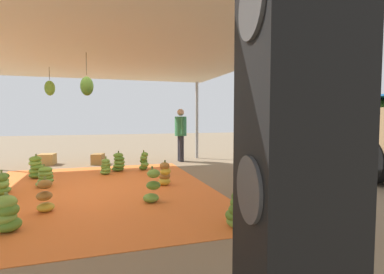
{
  "coord_description": "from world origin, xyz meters",
  "views": [
    {
      "loc": [
        5.9,
        0.07,
        1.39
      ],
      "look_at": [
        0.6,
        1.74,
        1.04
      ],
      "focal_mm": 27.79,
      "sensor_mm": 36.0,
      "label": 1
    }
  ],
  "objects_px": {
    "crate_1": "(47,159)",
    "crate_0": "(98,159)",
    "banana_bunch_7": "(152,187)",
    "banana_bunch_10": "(45,197)",
    "worker_0": "(251,137)",
    "banana_bunch_1": "(238,210)",
    "cargo_truck_main": "(342,124)",
    "banana_bunch_3": "(119,163)",
    "banana_bunch_12": "(36,168)",
    "banana_bunch_0": "(106,167)",
    "worker_1": "(181,131)",
    "banana_bunch_11": "(165,174)",
    "speaker_stack": "(294,175)",
    "banana_bunch_4": "(6,215)",
    "banana_bunch_5": "(144,162)",
    "banana_bunch_2": "(45,178)",
    "banana_bunch_8": "(2,184)"
  },
  "relations": [
    {
      "from": "crate_1",
      "to": "crate_0",
      "type": "bearing_deg",
      "value": 75.56
    },
    {
      "from": "banana_bunch_7",
      "to": "banana_bunch_10",
      "type": "xyz_separation_m",
      "value": [
        0.04,
        -1.6,
        -0.03
      ]
    },
    {
      "from": "worker_0",
      "to": "banana_bunch_1",
      "type": "bearing_deg",
      "value": -33.74
    },
    {
      "from": "banana_bunch_7",
      "to": "cargo_truck_main",
      "type": "distance_m",
      "value": 6.5
    },
    {
      "from": "banana_bunch_10",
      "to": "banana_bunch_1",
      "type": "bearing_deg",
      "value": 59.39
    },
    {
      "from": "banana_bunch_3",
      "to": "banana_bunch_12",
      "type": "bearing_deg",
      "value": -80.73
    },
    {
      "from": "worker_0",
      "to": "crate_0",
      "type": "xyz_separation_m",
      "value": [
        -4.45,
        -2.7,
        -0.88
      ]
    },
    {
      "from": "banana_bunch_0",
      "to": "worker_1",
      "type": "bearing_deg",
      "value": 125.16
    },
    {
      "from": "banana_bunch_11",
      "to": "worker_1",
      "type": "height_order",
      "value": "worker_1"
    },
    {
      "from": "banana_bunch_12",
      "to": "crate_1",
      "type": "distance_m",
      "value": 2.14
    },
    {
      "from": "speaker_stack",
      "to": "banana_bunch_11",
      "type": "bearing_deg",
      "value": 174.88
    },
    {
      "from": "banana_bunch_0",
      "to": "cargo_truck_main",
      "type": "bearing_deg",
      "value": 86.04
    },
    {
      "from": "banana_bunch_4",
      "to": "banana_bunch_5",
      "type": "distance_m",
      "value": 4.37
    },
    {
      "from": "banana_bunch_0",
      "to": "speaker_stack",
      "type": "xyz_separation_m",
      "value": [
        6.34,
        0.7,
        0.94
      ]
    },
    {
      "from": "banana_bunch_5",
      "to": "crate_1",
      "type": "distance_m",
      "value": 3.21
    },
    {
      "from": "banana_bunch_2",
      "to": "crate_0",
      "type": "height_order",
      "value": "banana_bunch_2"
    },
    {
      "from": "banana_bunch_5",
      "to": "cargo_truck_main",
      "type": "xyz_separation_m",
      "value": [
        0.79,
        5.73,
        0.99
      ]
    },
    {
      "from": "banana_bunch_1",
      "to": "banana_bunch_12",
      "type": "relative_size",
      "value": 0.93
    },
    {
      "from": "banana_bunch_5",
      "to": "worker_0",
      "type": "xyz_separation_m",
      "value": [
        2.97,
        1.54,
        0.81
      ]
    },
    {
      "from": "crate_0",
      "to": "banana_bunch_12",
      "type": "bearing_deg",
      "value": -37.47
    },
    {
      "from": "cargo_truck_main",
      "to": "banana_bunch_10",
      "type": "bearing_deg",
      "value": -73.45
    },
    {
      "from": "banana_bunch_1",
      "to": "crate_0",
      "type": "height_order",
      "value": "banana_bunch_1"
    },
    {
      "from": "banana_bunch_3",
      "to": "banana_bunch_0",
      "type": "bearing_deg",
      "value": -42.79
    },
    {
      "from": "banana_bunch_3",
      "to": "banana_bunch_7",
      "type": "distance_m",
      "value": 3.07
    },
    {
      "from": "banana_bunch_3",
      "to": "banana_bunch_4",
      "type": "relative_size",
      "value": 1.11
    },
    {
      "from": "cargo_truck_main",
      "to": "crate_0",
      "type": "bearing_deg",
      "value": -108.31
    },
    {
      "from": "crate_1",
      "to": "banana_bunch_3",
      "type": "bearing_deg",
      "value": 46.98
    },
    {
      "from": "banana_bunch_12",
      "to": "crate_0",
      "type": "bearing_deg",
      "value": 142.53
    },
    {
      "from": "banana_bunch_0",
      "to": "banana_bunch_7",
      "type": "xyz_separation_m",
      "value": [
        2.69,
        0.68,
        0.06
      ]
    },
    {
      "from": "banana_bunch_11",
      "to": "worker_0",
      "type": "xyz_separation_m",
      "value": [
        1.07,
        1.39,
        0.81
      ]
    },
    {
      "from": "worker_0",
      "to": "crate_1",
      "type": "xyz_separation_m",
      "value": [
        -4.83,
        -4.15,
        -0.88
      ]
    },
    {
      "from": "banana_bunch_2",
      "to": "crate_0",
      "type": "distance_m",
      "value": 3.0
    },
    {
      "from": "banana_bunch_1",
      "to": "banana_bunch_10",
      "type": "relative_size",
      "value": 0.98
    },
    {
      "from": "banana_bunch_0",
      "to": "crate_0",
      "type": "distance_m",
      "value": 1.83
    },
    {
      "from": "banana_bunch_2",
      "to": "worker_1",
      "type": "xyz_separation_m",
      "value": [
        -2.66,
        3.53,
        0.78
      ]
    },
    {
      "from": "banana_bunch_5",
      "to": "worker_0",
      "type": "distance_m",
      "value": 3.44
    },
    {
      "from": "banana_bunch_5",
      "to": "banana_bunch_11",
      "type": "height_order",
      "value": "banana_bunch_5"
    },
    {
      "from": "banana_bunch_0",
      "to": "banana_bunch_5",
      "type": "height_order",
      "value": "banana_bunch_5"
    },
    {
      "from": "worker_1",
      "to": "banana_bunch_11",
      "type": "bearing_deg",
      "value": -20.75
    },
    {
      "from": "banana_bunch_0",
      "to": "banana_bunch_11",
      "type": "relative_size",
      "value": 0.86
    },
    {
      "from": "banana_bunch_4",
      "to": "banana_bunch_7",
      "type": "height_order",
      "value": "banana_bunch_7"
    },
    {
      "from": "banana_bunch_10",
      "to": "worker_0",
      "type": "distance_m",
      "value": 3.53
    },
    {
      "from": "banana_bunch_1",
      "to": "worker_1",
      "type": "xyz_separation_m",
      "value": [
        -5.82,
        0.85,
        0.75
      ]
    },
    {
      "from": "banana_bunch_4",
      "to": "worker_0",
      "type": "distance_m",
      "value": 3.92
    },
    {
      "from": "banana_bunch_4",
      "to": "worker_0",
      "type": "relative_size",
      "value": 0.27
    },
    {
      "from": "worker_0",
      "to": "worker_1",
      "type": "bearing_deg",
      "value": -177.8
    },
    {
      "from": "banana_bunch_8",
      "to": "banana_bunch_4",
      "type": "bearing_deg",
      "value": 16.23
    },
    {
      "from": "crate_1",
      "to": "banana_bunch_11",
      "type": "bearing_deg",
      "value": 36.33
    },
    {
      "from": "banana_bunch_8",
      "to": "worker_1",
      "type": "distance_m",
      "value": 5.2
    },
    {
      "from": "banana_bunch_0",
      "to": "crate_1",
      "type": "bearing_deg",
      "value": -143.3
    }
  ]
}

